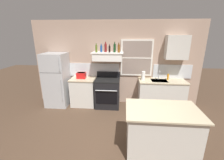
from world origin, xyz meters
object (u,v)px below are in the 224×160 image
(bottle_balsamic_dark, at_px, (110,49))
(bottle_dark_green_wine, at_px, (115,48))
(refrigerator, at_px, (57,80))
(bottle_red_label_wine, at_px, (106,48))
(bottle_olive_oil_square, at_px, (96,49))
(bottle_amber_wine, at_px, (119,48))
(toaster, at_px, (81,75))
(dish_soap_bottle, at_px, (168,77))
(stove_range, at_px, (108,93))
(paper_towel_roll, at_px, (143,76))
(kitchen_island, at_px, (161,130))
(bottle_blue_liqueur, at_px, (101,49))

(bottle_balsamic_dark, bearing_deg, bottle_dark_green_wine, 18.63)
(refrigerator, relative_size, bottle_red_label_wine, 5.54)
(refrigerator, height_order, bottle_olive_oil_square, bottle_olive_oil_square)
(refrigerator, height_order, bottle_dark_green_wine, bottle_dark_green_wine)
(bottle_balsamic_dark, distance_m, bottle_amber_wine, 0.28)
(toaster, bearing_deg, bottle_dark_green_wine, 3.29)
(toaster, relative_size, dish_soap_bottle, 1.65)
(refrigerator, height_order, bottle_red_label_wine, bottle_red_label_wine)
(refrigerator, relative_size, dish_soap_bottle, 9.54)
(stove_range, distance_m, bottle_olive_oil_square, 1.43)
(refrigerator, relative_size, bottle_amber_wine, 5.92)
(bottle_dark_green_wine, relative_size, paper_towel_roll, 1.14)
(refrigerator, bearing_deg, stove_range, 0.80)
(toaster, relative_size, kitchen_island, 0.21)
(refrigerator, distance_m, bottle_blue_liqueur, 1.76)
(bottle_balsamic_dark, distance_m, bottle_dark_green_wine, 0.16)
(bottle_blue_liqueur, bearing_deg, paper_towel_roll, -3.91)
(toaster, distance_m, bottle_olive_oil_square, 0.99)
(bottle_dark_green_wine, bearing_deg, toaster, -176.71)
(refrigerator, bearing_deg, bottle_blue_liqueur, 5.88)
(bottle_amber_wine, bearing_deg, bottle_dark_green_wine, 162.95)
(toaster, relative_size, bottle_amber_wine, 1.02)
(bottle_olive_oil_square, xyz_separation_m, bottle_dark_green_wine, (0.55, 0.06, 0.02))
(toaster, relative_size, paper_towel_roll, 1.10)
(bottle_balsamic_dark, bearing_deg, bottle_blue_liqueur, 166.68)
(toaster, height_order, bottle_olive_oil_square, bottle_olive_oil_square)
(stove_range, xyz_separation_m, bottle_dark_green_wine, (0.21, 0.12, 1.41))
(bottle_olive_oil_square, distance_m, bottle_balsamic_dark, 0.40)
(toaster, relative_size, bottle_olive_oil_square, 1.11)
(refrigerator, relative_size, toaster, 5.78)
(bottle_amber_wine, height_order, paper_towel_roll, bottle_amber_wine)
(bottle_amber_wine, bearing_deg, refrigerator, -177.13)
(refrigerator, height_order, toaster, refrigerator)
(bottle_amber_wine, xyz_separation_m, dish_soap_bottle, (1.54, 0.06, -0.87))
(toaster, bearing_deg, paper_towel_roll, -0.51)
(bottle_blue_liqueur, bearing_deg, bottle_amber_wine, -5.31)
(bottle_blue_liqueur, bearing_deg, bottle_dark_green_wine, -1.51)
(toaster, bearing_deg, bottle_amber_wine, 1.06)
(bottle_red_label_wine, bearing_deg, dish_soap_bottle, -0.47)
(dish_soap_bottle, bearing_deg, bottle_amber_wine, -177.75)
(bottle_blue_liqueur, relative_size, bottle_dark_green_wine, 0.81)
(dish_soap_bottle, bearing_deg, kitchen_island, -106.84)
(bottle_blue_liqueur, relative_size, bottle_red_label_wine, 0.81)
(refrigerator, xyz_separation_m, bottle_dark_green_wine, (1.86, 0.14, 1.02))
(bottle_red_label_wine, distance_m, paper_towel_roll, 1.44)
(refrigerator, height_order, bottle_blue_liqueur, bottle_blue_liqueur)
(paper_towel_roll, height_order, dish_soap_bottle, paper_towel_roll)
(refrigerator, relative_size, bottle_dark_green_wine, 5.58)
(bottle_balsamic_dark, bearing_deg, dish_soap_bottle, 2.27)
(bottle_amber_wine, distance_m, paper_towel_roll, 1.13)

